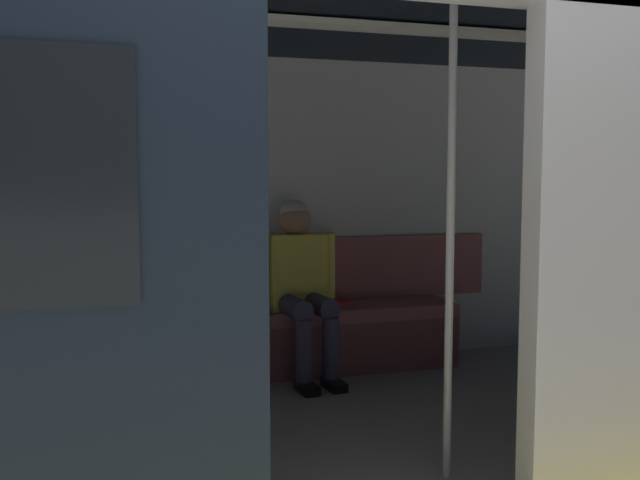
# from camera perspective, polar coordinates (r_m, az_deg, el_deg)

# --- Properties ---
(train_car) EXTENTS (6.40, 2.79, 2.26)m
(train_car) POSITION_cam_1_polar(r_m,az_deg,el_deg) (3.63, -2.16, 7.82)
(train_car) COLOR silver
(train_car) RESTS_ON ground_plane
(bench_seat) EXTENTS (2.72, 0.44, 0.45)m
(bench_seat) POSITION_cam_1_polar(r_m,az_deg,el_deg) (4.77, -4.63, -6.85)
(bench_seat) COLOR #935156
(bench_seat) RESTS_ON ground_plane
(person_seated) EXTENTS (0.55, 0.70, 1.17)m
(person_seated) POSITION_cam_1_polar(r_m,az_deg,el_deg) (4.72, -1.65, -2.95)
(person_seated) COLOR #D8CC4C
(person_seated) RESTS_ON ground_plane
(handbag) EXTENTS (0.26, 0.15, 0.17)m
(handbag) POSITION_cam_1_polar(r_m,az_deg,el_deg) (4.76, -6.17, -4.57)
(handbag) COLOR brown
(handbag) RESTS_ON bench_seat
(book) EXTENTS (0.17, 0.23, 0.03)m
(book) POSITION_cam_1_polar(r_m,az_deg,el_deg) (4.98, 1.32, -4.95)
(book) COLOR #B22D2D
(book) RESTS_ON bench_seat
(grab_pole_door) EXTENTS (0.04, 0.04, 2.12)m
(grab_pole_door) POSITION_cam_1_polar(r_m,az_deg,el_deg) (2.79, -5.26, -0.47)
(grab_pole_door) COLOR silver
(grab_pole_door) RESTS_ON ground_plane
(grab_pole_far) EXTENTS (0.04, 0.04, 2.12)m
(grab_pole_far) POSITION_cam_1_polar(r_m,az_deg,el_deg) (3.13, 10.30, 0.08)
(grab_pole_far) COLOR silver
(grab_pole_far) RESTS_ON ground_plane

